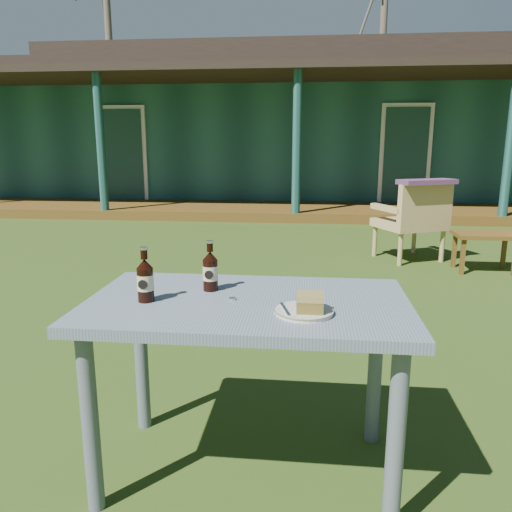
# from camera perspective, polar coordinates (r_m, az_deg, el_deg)

# --- Properties ---
(ground) EXTENTS (80.00, 80.00, 0.00)m
(ground) POSITION_cam_1_polar(r_m,az_deg,el_deg) (3.61, 2.22, -8.14)
(ground) COLOR #334916
(pavilion) EXTENTS (15.80, 8.30, 3.45)m
(pavilion) POSITION_cam_1_polar(r_m,az_deg,el_deg) (12.76, 5.27, 14.24)
(pavilion) COLOR #1C4A45
(pavilion) RESTS_ON ground
(tree_left) EXTENTS (0.28, 0.28, 10.50)m
(tree_left) POSITION_cam_1_polar(r_m,az_deg,el_deg) (22.77, -16.43, 22.40)
(tree_left) COLOR brown
(tree_left) RESTS_ON ground
(tree_mid) EXTENTS (0.28, 0.28, 9.50)m
(tree_mid) POSITION_cam_1_polar(r_m,az_deg,el_deg) (22.31, 14.19, 21.43)
(tree_mid) COLOR brown
(tree_mid) RESTS_ON ground
(cafe_table) EXTENTS (1.20, 0.70, 0.72)m
(cafe_table) POSITION_cam_1_polar(r_m,az_deg,el_deg) (1.90, -0.97, -7.95)
(cafe_table) COLOR slate
(cafe_table) RESTS_ON ground
(plate) EXTENTS (0.20, 0.20, 0.01)m
(plate) POSITION_cam_1_polar(r_m,az_deg,el_deg) (1.73, 5.53, -6.28)
(plate) COLOR silver
(plate) RESTS_ON cafe_table
(cake_slice) EXTENTS (0.09, 0.09, 0.06)m
(cake_slice) POSITION_cam_1_polar(r_m,az_deg,el_deg) (1.71, 6.19, -5.25)
(cake_slice) COLOR brown
(cake_slice) RESTS_ON plate
(fork) EXTENTS (0.05, 0.14, 0.00)m
(fork) POSITION_cam_1_polar(r_m,az_deg,el_deg) (1.72, 3.35, -6.09)
(fork) COLOR silver
(fork) RESTS_ON plate
(cola_bottle_near) EXTENTS (0.06, 0.06, 0.20)m
(cola_bottle_near) POSITION_cam_1_polar(r_m,az_deg,el_deg) (1.97, -5.25, -1.67)
(cola_bottle_near) COLOR black
(cola_bottle_near) RESTS_ON cafe_table
(cola_bottle_far) EXTENTS (0.06, 0.06, 0.20)m
(cola_bottle_far) POSITION_cam_1_polar(r_m,az_deg,el_deg) (1.87, -12.54, -2.68)
(cola_bottle_far) COLOR black
(cola_bottle_far) RESTS_ON cafe_table
(bottle_cap) EXTENTS (0.03, 0.03, 0.01)m
(bottle_cap) POSITION_cam_1_polar(r_m,az_deg,el_deg) (1.87, -2.71, -4.91)
(bottle_cap) COLOR silver
(bottle_cap) RESTS_ON cafe_table
(armchair_left) EXTENTS (0.83, 0.81, 0.86)m
(armchair_left) POSITION_cam_1_polar(r_m,az_deg,el_deg) (5.76, 17.62, 4.22)
(armchair_left) COLOR tan
(armchair_left) RESTS_ON ground
(floral_throw) EXTENTS (0.66, 0.47, 0.05)m
(floral_throw) POSITION_cam_1_polar(r_m,az_deg,el_deg) (5.58, 18.97, 8.03)
(floral_throw) COLOR #5D3559
(floral_throw) RESTS_ON armchair_left
(side_table) EXTENTS (0.60, 0.40, 0.40)m
(side_table) POSITION_cam_1_polar(r_m,az_deg,el_deg) (5.56, 24.74, 1.82)
(side_table) COLOR brown
(side_table) RESTS_ON ground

